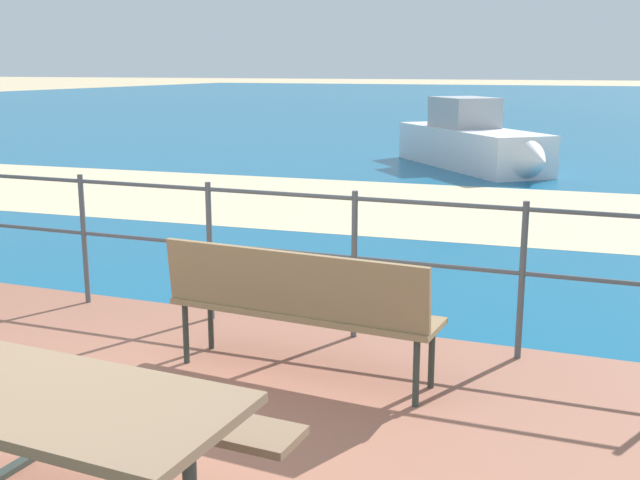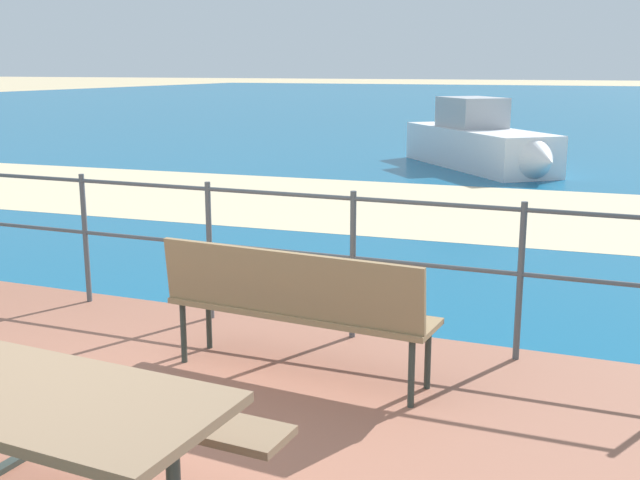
% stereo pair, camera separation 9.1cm
% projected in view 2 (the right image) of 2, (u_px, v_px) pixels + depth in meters
% --- Properties ---
extents(sea_water, '(90.00, 90.00, 0.01)m').
position_uv_depth(sea_water, '(587.00, 106.00, 39.94)').
color(sea_water, '#145B84').
rests_on(sea_water, ground).
extents(beach_strip, '(54.15, 6.88, 0.01)m').
position_uv_depth(beach_strip, '(448.00, 209.00, 11.12)').
color(beach_strip, beige).
rests_on(beach_strip, ground).
extents(picnic_table, '(1.74, 1.48, 0.79)m').
position_uv_depth(picnic_table, '(16.00, 432.00, 2.91)').
color(picnic_table, '#7A6047').
rests_on(picnic_table, patio_paving).
extents(park_bench, '(1.79, 0.54, 0.86)m').
position_uv_depth(park_bench, '(294.00, 300.00, 4.81)').
color(park_bench, '#8C704C').
rests_on(park_bench, patio_paving).
extents(railing_fence, '(5.94, 0.04, 1.08)m').
position_uv_depth(railing_fence, '(278.00, 241.00, 5.77)').
color(railing_fence, '#4C5156').
rests_on(railing_fence, patio_paving).
extents(boat_near, '(3.72, 4.19, 1.38)m').
position_uv_depth(boat_near, '(480.00, 143.00, 15.48)').
color(boat_near, silver).
rests_on(boat_near, sea_water).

